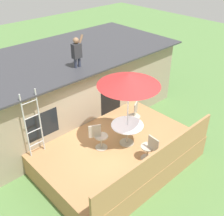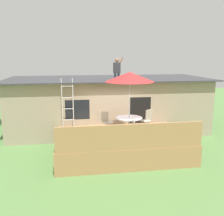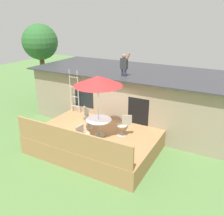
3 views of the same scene
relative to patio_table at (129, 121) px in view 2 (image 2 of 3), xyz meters
The scene contains 11 objects.
ground_plane 1.43m from the patio_table, 142.61° to the left, with size 40.00×40.00×0.00m, color #567F42.
house 3.83m from the patio_table, 94.32° to the left, with size 10.50×4.50×2.80m.
deck 1.05m from the patio_table, 142.61° to the left, with size 5.17×3.70×0.80m, color #A87A4C.
deck_railing 1.61m from the patio_table, 100.36° to the right, with size 5.07×0.08×0.90m, color #A87A4C.
patio_table is the anchor object (origin of this frame).
patio_umbrella 1.76m from the patio_table, 90.00° to the left, with size 1.90×1.90×2.54m.
step_ladder 2.94m from the patio_table, 146.45° to the left, with size 0.52×0.04×2.20m.
person_figure 3.14m from the patio_table, 91.46° to the left, with size 0.47×0.20×1.11m.
patio_chair_left 0.95m from the patio_table, 152.99° to the left, with size 0.59×0.44×0.92m.
patio_chair_right 1.02m from the patio_table, 28.93° to the left, with size 0.58×0.44×0.92m.
patio_chair_near 1.05m from the patio_table, 95.06° to the right, with size 0.44×0.62×0.92m.
Camera 2 is at (-1.93, -9.83, 3.91)m, focal length 40.94 mm.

